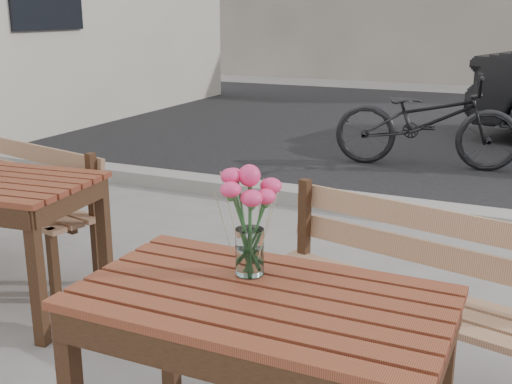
# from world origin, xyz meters

# --- Properties ---
(street) EXTENTS (30.00, 8.12, 0.12)m
(street) POSITION_xyz_m (0.00, 5.06, 0.03)
(street) COLOR black
(street) RESTS_ON ground
(main_table) EXTENTS (1.14, 0.67, 0.70)m
(main_table) POSITION_xyz_m (-0.07, -0.12, 0.59)
(main_table) COLOR maroon
(main_table) RESTS_ON ground
(main_bench) EXTENTS (1.35, 0.67, 0.80)m
(main_bench) POSITION_xyz_m (0.24, 0.73, 0.49)
(main_bench) COLOR #8D6349
(main_bench) RESTS_ON ground
(main_vase) EXTENTS (0.20, 0.20, 0.37)m
(main_vase) POSITION_xyz_m (-0.17, -0.00, 0.93)
(main_vase) COLOR white
(main_vase) RESTS_ON main_table
(second_bench) EXTENTS (1.34, 0.66, 0.80)m
(second_bench) POSITION_xyz_m (-2.19, 1.05, 0.48)
(second_bench) COLOR #8D6349
(second_bench) RESTS_ON ground
(bicycle) EXTENTS (1.87, 0.88, 0.95)m
(bicycle) POSITION_xyz_m (-0.44, 4.72, 0.47)
(bicycle) COLOR black
(bicycle) RESTS_ON ground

